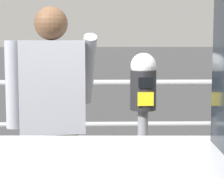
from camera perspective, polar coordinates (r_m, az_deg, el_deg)
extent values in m
cylinder|color=slate|center=(3.08, 3.98, -11.49)|extent=(0.07, 0.07, 0.96)
cylinder|color=black|center=(2.95, 4.08, -0.08)|extent=(0.18, 0.18, 0.27)
sphere|color=silver|center=(2.93, 4.10, 3.10)|extent=(0.17, 0.17, 0.17)
cube|color=black|center=(2.85, 4.42, 0.88)|extent=(0.10, 0.02, 0.07)
cube|color=yellow|center=(2.86, 4.40, -1.24)|extent=(0.11, 0.02, 0.09)
cube|color=gray|center=(2.93, -7.82, 0.38)|extent=(0.45, 0.27, 0.61)
sphere|color=brown|center=(2.92, -7.95, 8.52)|extent=(0.22, 0.22, 0.22)
cylinder|color=gray|center=(2.94, -12.85, 0.62)|extent=(0.09, 0.09, 0.58)
cylinder|color=gray|center=(3.09, -3.14, 2.51)|extent=(0.14, 0.42, 0.52)
cylinder|color=gray|center=(4.59, 4.31, 0.91)|extent=(24.00, 0.06, 0.06)
cylinder|color=gray|center=(4.66, 4.26, -4.49)|extent=(24.00, 0.05, 0.05)
cylinder|color=gray|center=(4.69, -9.18, -5.10)|extent=(0.06, 0.06, 0.98)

